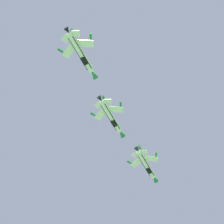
{
  "coord_description": "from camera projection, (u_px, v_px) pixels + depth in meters",
  "views": [
    {
      "loc": [
        -5.63,
        -5.34,
        1.59
      ],
      "look_at": [
        -27.03,
        41.11,
        83.13
      ],
      "focal_mm": 51.96,
      "sensor_mm": 36.0,
      "label": 1
    }
  ],
  "objects": [
    {
      "name": "fighter_jet_left_wing",
      "position": [
        111.0,
        117.0,
        97.42
      ],
      "size": [
        10.6,
        15.95,
        4.39
      ],
      "rotation": [
        0.0,
        0.13,
        6.24
      ],
      "color": "silver"
    },
    {
      "name": "fighter_jet_right_wing",
      "position": [
        81.0,
        54.0,
        86.26
      ],
      "size": [
        10.6,
        15.95,
        4.39
      ],
      "rotation": [
        0.0,
        0.13,
        6.24
      ],
      "color": "silver"
    },
    {
      "name": "fighter_jet_lead",
      "position": [
        146.0,
        165.0,
        104.94
      ],
      "size": [
        10.6,
        15.95,
        4.39
      ],
      "rotation": [
        0.0,
        0.13,
        6.24
      ],
      "color": "silver"
    }
  ]
}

